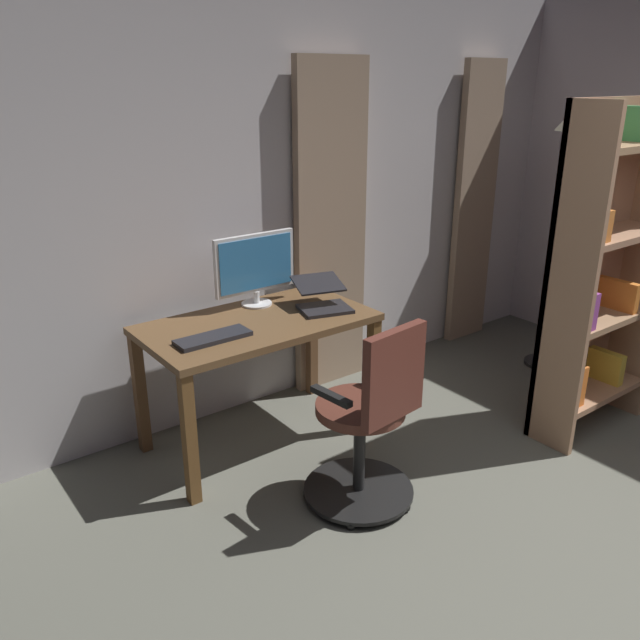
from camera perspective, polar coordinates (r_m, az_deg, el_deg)
back_room_partition at (r=4.10m, az=-3.24°, el=10.46°), size 4.90×0.10×2.56m
curtain_left_panel at (r=5.20m, az=13.51°, el=9.75°), size 0.40×0.06×2.14m
curtain_right_panel at (r=4.22m, az=0.95°, el=7.87°), size 0.55×0.06×2.14m
desk at (r=3.61m, az=-5.50°, el=-1.57°), size 1.27×0.69×0.75m
office_chair at (r=3.14m, az=4.40°, el=-9.09°), size 0.56×0.56×0.97m
computer_monitor at (r=3.75m, az=-5.78°, el=4.79°), size 0.52×0.18×0.42m
computer_keyboard at (r=3.33m, az=-9.46°, el=-1.57°), size 0.39×0.14×0.02m
laptop at (r=3.72m, az=0.21°, el=1.85°), size 0.36×0.40×0.16m
bookshelf at (r=4.01m, az=23.44°, el=3.71°), size 0.80×0.30×1.91m
floor_lamp at (r=4.72m, az=21.22°, el=12.14°), size 0.28×0.28×1.84m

